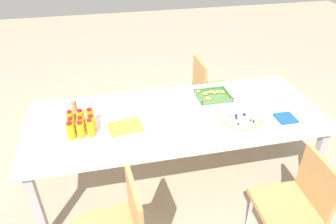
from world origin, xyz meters
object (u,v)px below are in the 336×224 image
(chair_far_right, at_px, (209,87))
(juice_bottle_6, at_px, (71,119))
(chair_near_right, at_px, (297,201))
(juice_bottle_2, at_px, (90,128))
(juice_bottle_1, at_px, (81,130))
(juice_bottle_4, at_px, (81,124))
(napkin_stack, at_px, (286,118))
(snack_tray, at_px, (212,95))
(cardboard_tube, at_px, (75,110))
(juice_bottle_8, at_px, (90,117))
(juice_bottle_5, at_px, (92,123))
(juice_bottle_3, at_px, (71,126))
(juice_bottle_0, at_px, (71,131))
(plate_stack, at_px, (190,116))
(party_table, at_px, (177,121))
(fruit_pizza, at_px, (242,118))
(paper_folder, at_px, (126,127))
(juice_bottle_7, at_px, (81,118))

(chair_far_right, xyz_separation_m, juice_bottle_6, (-1.41, -0.79, 0.30))
(chair_near_right, height_order, juice_bottle_2, juice_bottle_2)
(juice_bottle_1, distance_m, juice_bottle_4, 0.08)
(napkin_stack, bearing_deg, snack_tray, 134.18)
(cardboard_tube, bearing_deg, snack_tray, 5.33)
(chair_far_right, xyz_separation_m, juice_bottle_4, (-1.33, -0.87, 0.29))
(juice_bottle_8, height_order, napkin_stack, juice_bottle_8)
(juice_bottle_5, bearing_deg, juice_bottle_3, -177.87)
(juice_bottle_1, relative_size, juice_bottle_6, 0.93)
(juice_bottle_6, bearing_deg, napkin_stack, -8.86)
(juice_bottle_6, height_order, snack_tray, juice_bottle_6)
(chair_far_right, bearing_deg, juice_bottle_6, -61.98)
(juice_bottle_0, height_order, plate_stack, juice_bottle_0)
(chair_far_right, relative_size, snack_tray, 2.81)
(cardboard_tube, bearing_deg, party_table, -8.04)
(snack_tray, bearing_deg, fruit_pizza, -74.12)
(party_table, bearing_deg, juice_bottle_1, -169.95)
(chair_far_right, xyz_separation_m, plate_stack, (-0.47, -0.87, 0.24))
(juice_bottle_4, relative_size, juice_bottle_5, 0.98)
(juice_bottle_1, xyz_separation_m, juice_bottle_8, (0.07, 0.15, 0.01))
(juice_bottle_4, bearing_deg, juice_bottle_3, -175.45)
(juice_bottle_8, relative_size, cardboard_tube, 0.84)
(cardboard_tube, relative_size, paper_folder, 0.68)
(juice_bottle_0, xyz_separation_m, cardboard_tube, (0.02, 0.25, 0.02))
(chair_far_right, distance_m, juice_bottle_0, 1.72)
(juice_bottle_2, bearing_deg, juice_bottle_1, 176.93)
(party_table, relative_size, juice_bottle_8, 16.47)
(chair_near_right, distance_m, plate_stack, 0.99)
(napkin_stack, distance_m, cardboard_tube, 1.70)
(juice_bottle_5, bearing_deg, party_table, 5.02)
(juice_bottle_2, relative_size, juice_bottle_8, 1.02)
(chair_far_right, relative_size, paper_folder, 3.19)
(party_table, bearing_deg, napkin_stack, -16.29)
(juice_bottle_6, xyz_separation_m, fruit_pizza, (1.34, -0.18, -0.06))
(juice_bottle_2, distance_m, snack_tray, 1.14)
(chair_far_right, height_order, plate_stack, chair_far_right)
(chair_far_right, relative_size, fruit_pizza, 2.40)
(chair_near_right, bearing_deg, juice_bottle_5, 60.39)
(party_table, distance_m, fruit_pizza, 0.53)
(chair_near_right, xyz_separation_m, chair_far_right, (-0.06, 1.67, 0.00))
(juice_bottle_8, bearing_deg, fruit_pizza, -8.78)
(juice_bottle_4, relative_size, juice_bottle_7, 0.89)
(juice_bottle_6, bearing_deg, chair_near_right, -30.73)
(party_table, distance_m, juice_bottle_8, 0.70)
(napkin_stack, bearing_deg, juice_bottle_6, 171.14)
(snack_tray, relative_size, napkin_stack, 1.97)
(plate_stack, bearing_deg, snack_tray, 44.83)
(juice_bottle_2, height_order, juice_bottle_5, juice_bottle_2)
(chair_near_right, height_order, juice_bottle_4, juice_bottle_4)
(juice_bottle_4, bearing_deg, plate_stack, -0.05)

